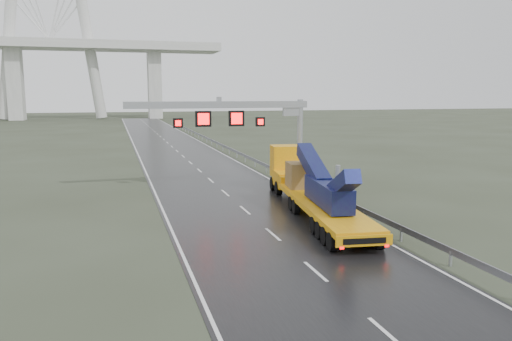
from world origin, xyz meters
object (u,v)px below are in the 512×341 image
object	(u,v)px
heavy_haul_truck	(307,183)
striped_barrier	(316,185)
exit_sign_pair	(312,169)
sign_gantry	(245,119)

from	to	relation	value
heavy_haul_truck	striped_barrier	distance (m)	5.25
heavy_haul_truck	exit_sign_pair	bearing A→B (deg)	72.26
sign_gantry	striped_barrier	xyz separation A→B (m)	(4.76, -3.73, -5.02)
sign_gantry	heavy_haul_truck	xyz separation A→B (m)	(2.21, -8.19, -3.94)
heavy_haul_truck	striped_barrier	xyz separation A→B (m)	(2.56, 4.46, -1.08)
striped_barrier	exit_sign_pair	bearing A→B (deg)	61.12
striped_barrier	sign_gantry	bearing A→B (deg)	122.95
exit_sign_pair	striped_barrier	xyz separation A→B (m)	(-0.28, -1.63, -1.06)
exit_sign_pair	sign_gantry	bearing A→B (deg)	-177.86
sign_gantry	exit_sign_pair	size ratio (longest dim) A/B	6.31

